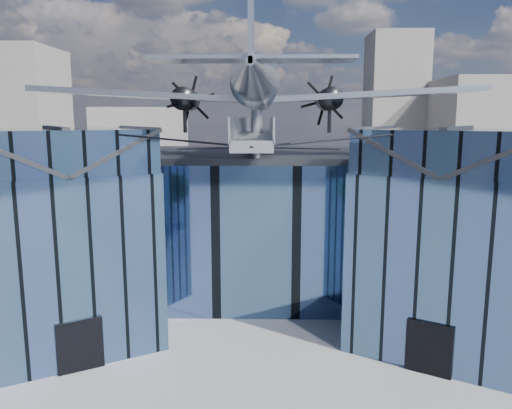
{
  "coord_description": "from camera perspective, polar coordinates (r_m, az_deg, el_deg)",
  "views": [
    {
      "loc": [
        0.58,
        -27.15,
        12.23
      ],
      "look_at": [
        0.0,
        2.0,
        7.2
      ],
      "focal_mm": 35.0,
      "sensor_mm": 36.0,
      "label": 1
    }
  ],
  "objects": [
    {
      "name": "ground_plane",
      "position": [
        29.78,
        -0.08,
        -14.46
      ],
      "size": [
        120.0,
        120.0,
        0.0
      ],
      "primitive_type": "plane",
      "color": "gray"
    },
    {
      "name": "museum",
      "position": [
        33.65,
        0.13,
        -1.68
      ],
      "size": [
        32.88,
        24.5,
        17.6
      ],
      "color": "#44618C",
      "rests_on": "ground"
    },
    {
      "name": "bg_towers",
      "position": [
        77.68,
        1.81,
        8.14
      ],
      "size": [
        77.0,
        24.5,
        26.0
      ],
      "color": "gray",
      "rests_on": "ground"
    }
  ]
}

